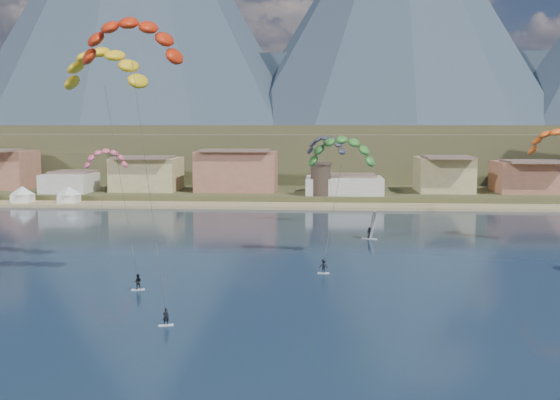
% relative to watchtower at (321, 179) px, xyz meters
% --- Properties ---
extents(ground, '(2400.00, 2400.00, 0.00)m').
position_rel_watchtower_xyz_m(ground, '(-5.00, -114.00, -6.37)').
color(ground, '#0D1E32').
rests_on(ground, ground).
extents(beach, '(2200.00, 12.00, 0.90)m').
position_rel_watchtower_xyz_m(beach, '(-5.00, -8.00, -6.12)').
color(beach, tan).
rests_on(beach, ground).
extents(land, '(2200.00, 900.00, 4.00)m').
position_rel_watchtower_xyz_m(land, '(-5.00, 446.00, -6.37)').
color(land, '#4E4A2A').
rests_on(land, ground).
extents(foothills, '(940.00, 210.00, 18.00)m').
position_rel_watchtower_xyz_m(foothills, '(17.39, 118.47, 2.71)').
color(foothills, brown).
rests_on(foothills, ground).
extents(mountain_ridge, '(2060.00, 480.00, 400.00)m').
position_rel_watchtower_xyz_m(mountain_ridge, '(-19.60, 709.65, 143.94)').
color(mountain_ridge, '#2A3646').
rests_on(mountain_ridge, ground).
extents(town, '(400.00, 24.00, 12.00)m').
position_rel_watchtower_xyz_m(town, '(-45.00, 8.00, 1.63)').
color(town, silver).
rests_on(town, ground).
extents(watchtower, '(5.82, 5.82, 8.60)m').
position_rel_watchtower_xyz_m(watchtower, '(0.00, 0.00, 0.00)').
color(watchtower, '#47382D').
rests_on(watchtower, ground).
extents(kitesurfer_red, '(13.65, 16.66, 34.30)m').
position_rel_watchtower_xyz_m(kitesurfer_red, '(-21.45, -92.96, 23.97)').
color(kitesurfer_red, silver).
rests_on(kitesurfer_red, ground).
extents(kitesurfer_yellow, '(14.63, 15.45, 31.92)m').
position_rel_watchtower_xyz_m(kitesurfer_yellow, '(-28.69, -81.18, 21.88)').
color(kitesurfer_yellow, silver).
rests_on(kitesurfer_yellow, ground).
extents(kitesurfer_green, '(10.65, 13.73, 20.23)m').
position_rel_watchtower_xyz_m(kitesurfer_green, '(3.38, -70.66, 10.28)').
color(kitesurfer_green, silver).
rests_on(kitesurfer_green, ground).
extents(distant_kite_pink, '(8.51, 6.85, 17.38)m').
position_rel_watchtower_xyz_m(distant_kite_pink, '(-38.30, -52.73, 8.21)').
color(distant_kite_pink, '#262626').
rests_on(distant_kite_pink, ground).
extents(distant_kite_dark, '(9.12, 7.21, 19.43)m').
position_rel_watchtower_xyz_m(distant_kite_dark, '(1.19, -36.16, 10.26)').
color(distant_kite_dark, '#262626').
rests_on(distant_kite_dark, ground).
extents(distant_kite_orange, '(10.33, 9.91, 21.01)m').
position_rel_watchtower_xyz_m(distant_kite_orange, '(39.73, -55.58, 11.45)').
color(distant_kite_orange, '#262626').
rests_on(distant_kite_orange, ground).
extents(windsurfer, '(2.98, 3.10, 4.85)m').
position_rel_watchtower_xyz_m(windsurfer, '(9.06, -53.52, -4.83)').
color(windsurfer, silver).
rests_on(windsurfer, ground).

